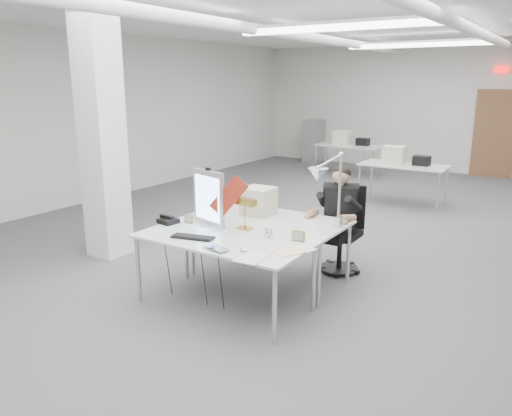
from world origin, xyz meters
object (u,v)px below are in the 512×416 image
(laptop, at_px, (212,249))
(bankers_lamp, at_px, (245,213))
(office_chair, at_px, (340,230))
(desk_phone, at_px, (168,221))
(seated_person, at_px, (340,202))
(architect_lamp, at_px, (330,194))
(monitor, at_px, (209,198))
(desk_main, at_px, (223,239))
(beige_monitor, at_px, (259,201))

(laptop, relative_size, bankers_lamp, 0.84)
(office_chair, height_order, desk_phone, office_chair)
(seated_person, distance_m, desk_phone, 2.04)
(seated_person, relative_size, architect_lamp, 1.05)
(monitor, height_order, desk_phone, monitor)
(monitor, bearing_deg, architect_lamp, 33.94)
(desk_main, bearing_deg, bankers_lamp, 89.15)
(desk_phone, xyz_separation_m, architect_lamp, (1.67, 0.63, 0.39))
(bankers_lamp, xyz_separation_m, desk_phone, (-0.85, -0.28, -0.16))
(bankers_lamp, relative_size, architect_lamp, 0.44)
(seated_person, bearing_deg, bankers_lamp, -139.45)
(desk_main, xyz_separation_m, laptop, (0.13, -0.36, 0.02))
(office_chair, relative_size, monitor, 1.77)
(desk_main, relative_size, desk_phone, 8.94)
(beige_monitor, bearing_deg, monitor, -108.27)
(monitor, height_order, beige_monitor, monitor)
(monitor, relative_size, beige_monitor, 1.77)
(desk_main, xyz_separation_m, monitor, (-0.42, 0.31, 0.32))
(seated_person, bearing_deg, beige_monitor, -166.80)
(seated_person, relative_size, desk_phone, 4.32)
(desk_main, bearing_deg, beige_monitor, 101.21)
(desk_main, height_order, monitor, monitor)
(desk_main, bearing_deg, monitor, 143.66)
(office_chair, xyz_separation_m, monitor, (-1.03, -1.27, 0.52))
(laptop, bearing_deg, monitor, 146.71)
(office_chair, distance_m, beige_monitor, 1.07)
(desk_main, height_order, beige_monitor, beige_monitor)
(seated_person, xyz_separation_m, desk_phone, (-1.45, -1.43, -0.12))
(laptop, bearing_deg, bankers_lamp, 116.56)
(office_chair, xyz_separation_m, seated_person, (0.00, -0.05, 0.36))
(monitor, height_order, architect_lamp, architect_lamp)
(seated_person, distance_m, beige_monitor, 0.98)
(seated_person, relative_size, laptop, 2.87)
(monitor, bearing_deg, desk_phone, -139.68)
(monitor, height_order, bankers_lamp, monitor)
(architect_lamp, bearing_deg, monitor, -176.93)
(office_chair, relative_size, beige_monitor, 3.13)
(seated_person, bearing_deg, laptop, -126.01)
(laptop, xyz_separation_m, desk_phone, (-0.97, 0.46, 0.01))
(bankers_lamp, height_order, desk_phone, bankers_lamp)
(desk_main, relative_size, beige_monitor, 5.21)
(office_chair, xyz_separation_m, laptop, (-0.48, -1.94, 0.23))
(seated_person, height_order, architect_lamp, architect_lamp)
(desk_main, bearing_deg, office_chair, 69.03)
(office_chair, bearing_deg, seated_person, -111.79)
(office_chair, bearing_deg, monitor, -150.67)
(desk_main, distance_m, laptop, 0.38)
(desk_main, height_order, laptop, laptop)
(desk_phone, bearing_deg, office_chair, 55.44)
(architect_lamp, bearing_deg, office_chair, 88.68)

